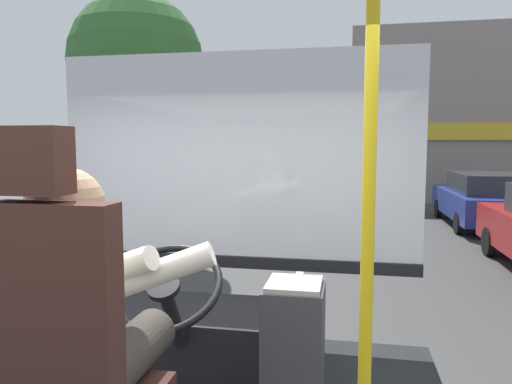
{
  "coord_description": "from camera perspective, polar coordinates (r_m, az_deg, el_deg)",
  "views": [
    {
      "loc": [
        0.77,
        -1.59,
        2.13
      ],
      "look_at": [
        0.12,
        1.75,
        1.79
      ],
      "focal_mm": 33.69,
      "sensor_mm": 36.0,
      "label": 1
    }
  ],
  "objects": [
    {
      "name": "ground",
      "position": [
        10.63,
        6.66,
        -5.96
      ],
      "size": [
        18.0,
        44.0,
        0.06
      ],
      "color": "#393939"
    },
    {
      "name": "bus_driver",
      "position": [
        1.69,
        -19.81,
        -13.49
      ],
      "size": [
        0.77,
        0.57,
        0.75
      ],
      "color": "#332D28",
      "rests_on": "driver_seat"
    },
    {
      "name": "steering_console",
      "position": [
        2.87,
        -7.13,
        -16.98
      ],
      "size": [
        1.1,
        1.02,
        0.83
      ],
      "color": "black",
      "rests_on": "bus_floor"
    },
    {
      "name": "handrail_pole",
      "position": [
        1.63,
        13.11,
        -6.15
      ],
      "size": [
        0.04,
        0.04,
        2.0
      ],
      "color": "gold",
      "rests_on": "bus_floor"
    },
    {
      "name": "fare_box",
      "position": [
        2.15,
        4.49,
        -20.44
      ],
      "size": [
        0.24,
        0.27,
        0.76
      ],
      "color": "#333338",
      "rests_on": "bus_floor"
    },
    {
      "name": "windshield_panel",
      "position": [
        3.31,
        -2.47,
        0.84
      ],
      "size": [
        2.5,
        0.08,
        1.48
      ],
      "color": "silver"
    },
    {
      "name": "street_tree",
      "position": [
        9.61,
        -14.03,
        14.66
      ],
      "size": [
        2.5,
        2.5,
        4.92
      ],
      "color": "#4C3828",
      "rests_on": "ground"
    },
    {
      "name": "shop_building",
      "position": [
        21.57,
        27.0,
        7.84
      ],
      "size": [
        11.65,
        5.95,
        6.29
      ],
      "color": "gray",
      "rests_on": "ground"
    },
    {
      "name": "parked_car_blue",
      "position": [
        13.67,
        25.55,
        -0.75
      ],
      "size": [
        1.91,
        4.29,
        1.38
      ],
      "color": "navy",
      "rests_on": "ground"
    }
  ]
}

